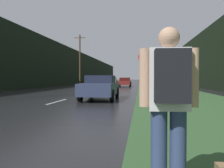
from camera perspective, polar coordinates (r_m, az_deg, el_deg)
The scene contains 12 objects.
grass_verge at distance 39.31m, azimuth 10.84°, elevation -0.52°, with size 6.00×240.00×0.02m, color #33562D.
lane_stripe_c at distance 13.28m, azimuth -13.04°, elevation -4.14°, with size 0.12×3.00×0.01m, color silver.
lane_stripe_d at distance 19.99m, azimuth -6.20°, elevation -2.29°, with size 0.12×3.00×0.01m, color silver.
lane_stripe_e at distance 26.84m, azimuth -2.82°, elevation -1.36°, with size 0.12×3.00×0.01m, color silver.
treeline_far_side at distance 51.41m, azimuth -9.86°, elevation 4.02°, with size 2.00×140.00×7.39m, color black.
treeline_near_side at distance 50.02m, azimuth 16.94°, elevation 3.98°, with size 2.00×140.00×7.26m, color black.
utility_pole_far at distance 39.69m, azimuth -7.74°, elevation 5.82°, with size 1.80×0.24×8.49m.
stop_sign at distance 12.37m, azimuth 7.76°, elevation 2.90°, with size 0.61×0.07×2.67m.
hitchhiker_with_backpack at distance 2.58m, azimuth 13.60°, elevation -3.66°, with size 0.63×0.43×1.81m.
car_passing_near at distance 14.18m, azimuth -2.82°, elevation -0.77°, with size 1.94×4.49×1.44m.
car_passing_far at distance 36.45m, azimuth 3.10°, elevation 0.48°, with size 1.90×4.65×1.41m.
car_oncoming at distance 56.75m, azimuth 0.14°, elevation 0.86°, with size 2.05×4.49×1.57m.
Camera 1 is at (4.50, 0.81, 1.26)m, focal length 38.00 mm.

